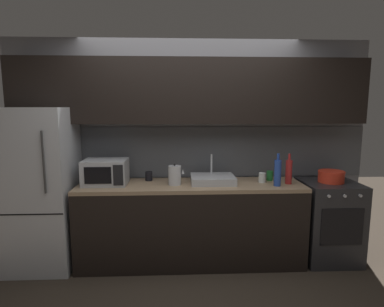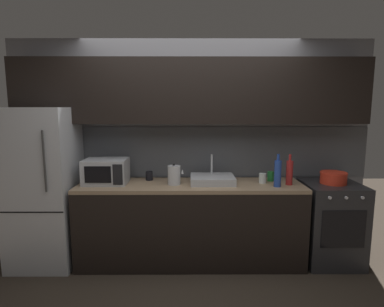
% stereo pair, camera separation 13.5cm
% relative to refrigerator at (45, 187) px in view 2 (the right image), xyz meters
% --- Properties ---
extents(back_wall, '(4.19, 0.44, 2.50)m').
position_rel_refrigerator_xyz_m(back_wall, '(1.60, 0.30, 0.69)').
color(back_wall, slate).
rests_on(back_wall, ground).
extents(counter_run, '(2.45, 0.60, 0.90)m').
position_rel_refrigerator_xyz_m(counter_run, '(1.60, 0.00, -0.41)').
color(counter_run, black).
rests_on(counter_run, ground).
extents(refrigerator, '(0.68, 0.69, 1.73)m').
position_rel_refrigerator_xyz_m(refrigerator, '(0.00, 0.00, 0.00)').
color(refrigerator, '#ADAFB5').
rests_on(refrigerator, ground).
extents(oven_range, '(0.60, 0.62, 0.90)m').
position_rel_refrigerator_xyz_m(oven_range, '(3.17, -0.00, -0.41)').
color(oven_range, '#232326').
rests_on(oven_range, ground).
extents(microwave, '(0.46, 0.35, 0.27)m').
position_rel_refrigerator_xyz_m(microwave, '(0.68, 0.02, 0.17)').
color(microwave, '#A8AAAF').
rests_on(microwave, counter_run).
extents(sink_basin, '(0.48, 0.38, 0.30)m').
position_rel_refrigerator_xyz_m(sink_basin, '(1.84, 0.03, 0.08)').
color(sink_basin, '#ADAFB5').
rests_on(sink_basin, counter_run).
extents(kettle, '(0.17, 0.14, 0.23)m').
position_rel_refrigerator_xyz_m(kettle, '(1.43, -0.04, 0.14)').
color(kettle, '#B7BABF').
rests_on(kettle, counter_run).
extents(wine_bottle_blue, '(0.07, 0.07, 0.35)m').
position_rel_refrigerator_xyz_m(wine_bottle_blue, '(2.52, -0.14, 0.18)').
color(wine_bottle_blue, '#234299').
rests_on(wine_bottle_blue, counter_run).
extents(wine_bottle_red, '(0.07, 0.07, 0.33)m').
position_rel_refrigerator_xyz_m(wine_bottle_red, '(2.67, -0.05, 0.17)').
color(wine_bottle_red, '#A82323').
rests_on(wine_bottle_red, counter_run).
extents(mug_clear, '(0.08, 0.08, 0.11)m').
position_rel_refrigerator_xyz_m(mug_clear, '(2.40, 0.02, 0.09)').
color(mug_clear, silver).
rests_on(mug_clear, counter_run).
extents(mug_dark, '(0.08, 0.08, 0.10)m').
position_rel_refrigerator_xyz_m(mug_dark, '(1.13, 0.17, 0.09)').
color(mug_dark, black).
rests_on(mug_dark, counter_run).
extents(mug_green, '(0.07, 0.07, 0.11)m').
position_rel_refrigerator_xyz_m(mug_green, '(2.51, 0.12, 0.09)').
color(mug_green, '#1E6B2D').
rests_on(mug_green, counter_run).
extents(cooking_pot, '(0.28, 0.28, 0.13)m').
position_rel_refrigerator_xyz_m(cooking_pot, '(3.17, 0.00, 0.10)').
color(cooking_pot, red).
rests_on(cooking_pot, oven_range).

